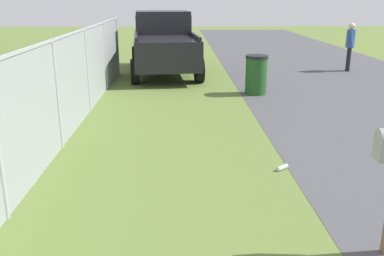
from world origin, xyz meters
name	(u,v)px	position (x,y,z in m)	size (l,w,h in m)	color
pickup_truck	(163,41)	(16.03, 1.44, 1.10)	(5.31, 2.61, 2.09)	black
trash_bin	(256,75)	(12.54, -1.19, 0.53)	(0.61, 0.61, 1.06)	#1E4C1E
pedestrian	(350,43)	(16.19, -5.15, 0.98)	(0.47, 0.30, 1.69)	black
fence_section	(56,91)	(8.33, 3.01, 1.02)	(15.10, 0.07, 1.91)	#9EA3A8
litter_bottle_far_scatter	(282,168)	(7.22, -0.68, 0.04)	(0.07, 0.07, 0.22)	#B2D8BF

